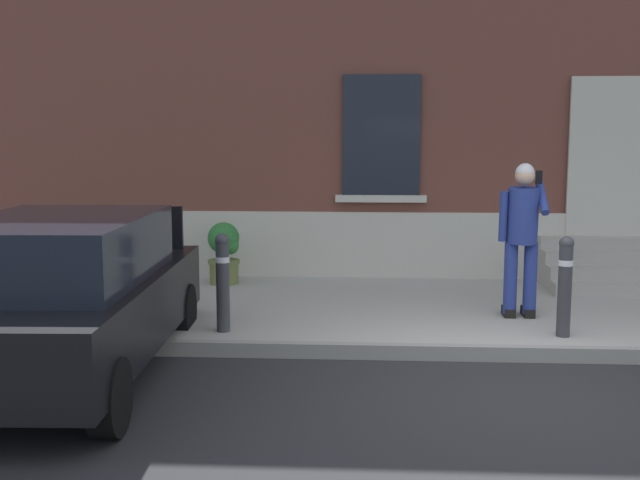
{
  "coord_description": "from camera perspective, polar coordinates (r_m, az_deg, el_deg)",
  "views": [
    {
      "loc": [
        -1.32,
        -6.62,
        2.24
      ],
      "look_at": [
        -1.81,
        1.6,
        1.1
      ],
      "focal_mm": 43.79,
      "sensor_mm": 36.0,
      "label": 1
    }
  ],
  "objects": [
    {
      "name": "bollard_near_person",
      "position": [
        8.37,
        17.46,
        -3.0
      ],
      "size": [
        0.15,
        0.15,
        1.04
      ],
      "color": "#333338",
      "rests_on": "sidewalk"
    },
    {
      "name": "hatchback_car_black",
      "position": [
        7.44,
        -18.21,
        -3.76
      ],
      "size": [
        1.92,
        4.13,
        1.5
      ],
      "color": "black",
      "rests_on": "ground"
    },
    {
      "name": "planter_terracotta",
      "position": [
        11.3,
        -16.89,
        -0.79
      ],
      "size": [
        0.44,
        0.44,
        0.86
      ],
      "color": "#B25B38",
      "rests_on": "sidewalk"
    },
    {
      "name": "building_facade",
      "position": [
        12.08,
        10.02,
        14.83
      ],
      "size": [
        24.0,
        1.52,
        7.5
      ],
      "color": "brown",
      "rests_on": "ground"
    },
    {
      "name": "planter_olive",
      "position": [
        10.88,
        -7.01,
        -0.83
      ],
      "size": [
        0.44,
        0.44,
        0.86
      ],
      "color": "#606B38",
      "rests_on": "sidewalk"
    },
    {
      "name": "person_on_phone",
      "position": [
        9.02,
        14.56,
        0.7
      ],
      "size": [
        0.51,
        0.46,
        1.75
      ],
      "rotation": [
        0.0,
        0.0,
        0.07
      ],
      "color": "navy",
      "rests_on": "sidewalk"
    },
    {
      "name": "entrance_stoop",
      "position": [
        11.42,
        20.72,
        -1.96
      ],
      "size": [
        1.95,
        1.28,
        0.64
      ],
      "color": "#9E998E",
      "rests_on": "sidewalk"
    },
    {
      "name": "bollard_far_left",
      "position": [
        8.25,
        -7.12,
        -2.84
      ],
      "size": [
        0.15,
        0.15,
        1.04
      ],
      "color": "#333338",
      "rests_on": "sidewalk"
    },
    {
      "name": "curb_edge",
      "position": [
        7.98,
        12.94,
        -8.07
      ],
      "size": [
        24.0,
        0.12,
        0.15
      ],
      "primitive_type": "cube",
      "color": "gray",
      "rests_on": "ground"
    },
    {
      "name": "sidewalk",
      "position": [
        9.76,
        11.15,
        -5.09
      ],
      "size": [
        24.0,
        3.6,
        0.15
      ],
      "primitive_type": "cube",
      "color": "#99968E",
      "rests_on": "ground"
    },
    {
      "name": "ground_plane",
      "position": [
        7.12,
        14.19,
        -10.71
      ],
      "size": [
        80.0,
        80.0,
        0.0
      ],
      "primitive_type": "plane",
      "color": "#232326"
    }
  ]
}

